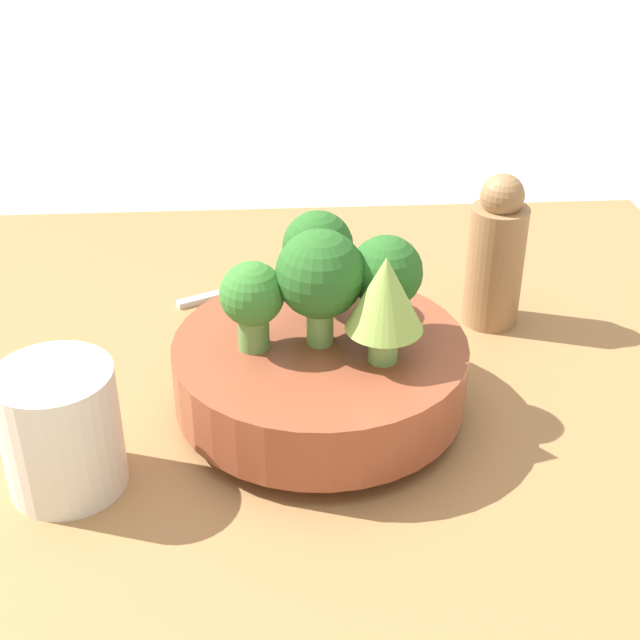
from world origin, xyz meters
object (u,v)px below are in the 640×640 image
cup (61,430)px  fork (257,285)px  bowl (320,372)px  pepper_mill (496,255)px

cup → fork: bearing=-115.0°
fork → cup: bearing=65.0°
bowl → pepper_mill: pepper_mill is taller
pepper_mill → fork: 0.25m
bowl → cup: bearing=22.2°
pepper_mill → fork: (0.22, -0.08, -0.07)m
bowl → fork: (0.05, -0.22, -0.04)m
cup → fork: size_ratio=0.60×
cup → pepper_mill: (-0.36, -0.21, 0.02)m
bowl → cup: cup is taller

